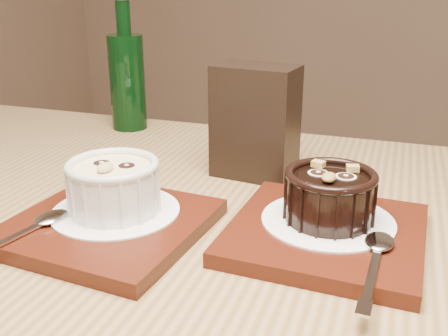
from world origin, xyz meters
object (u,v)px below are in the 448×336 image
object	(u,v)px
green_bottle	(127,78)
tray_left	(109,225)
tray_right	(326,234)
condiment_stand	(255,122)
table	(220,329)
ramekin_white	(114,184)
ramekin_dark	(330,194)

from	to	relation	value
green_bottle	tray_left	bearing A→B (deg)	-58.76
tray_left	tray_right	xyz separation A→B (m)	(0.20, 0.07, 0.00)
green_bottle	condiment_stand	bearing A→B (deg)	-23.22
condiment_stand	green_bottle	size ratio (longest dim) A/B	0.66
table	tray_left	xyz separation A→B (m)	(-0.12, -0.02, 0.10)
ramekin_white	tray_right	world-z (taller)	ramekin_white
ramekin_white	ramekin_dark	size ratio (longest dim) A/B	1.05
table	green_bottle	distance (m)	0.47
tray_left	ramekin_white	world-z (taller)	ramekin_white
ramekin_white	ramekin_dark	distance (m)	0.21
table	condiment_stand	distance (m)	0.25
ramekin_dark	green_bottle	world-z (taller)	green_bottle
ramekin_dark	condiment_stand	bearing A→B (deg)	132.36
green_bottle	ramekin_dark	bearing A→B (deg)	-31.00
tray_right	green_bottle	world-z (taller)	green_bottle
tray_right	ramekin_dark	xyz separation A→B (m)	(-0.00, 0.01, 0.04)
ramekin_white	table	bearing A→B (deg)	-8.84
condiment_stand	tray_right	bearing A→B (deg)	-46.49
tray_left	condiment_stand	distance (m)	0.23
ramekin_white	tray_right	size ratio (longest dim) A/B	0.52
table	ramekin_dark	xyz separation A→B (m)	(0.08, 0.07, 0.13)
table	tray_right	world-z (taller)	tray_right
tray_right	green_bottle	distance (m)	0.48
ramekin_white	green_bottle	distance (m)	0.37
table	condiment_stand	world-z (taller)	condiment_stand
ramekin_white	condiment_stand	size ratio (longest dim) A/B	0.66
tray_left	green_bottle	world-z (taller)	green_bottle
tray_right	ramekin_dark	bearing A→B (deg)	97.59
tray_left	green_bottle	distance (m)	0.39
ramekin_white	tray_right	distance (m)	0.21
table	green_bottle	size ratio (longest dim) A/B	5.97
tray_left	tray_right	world-z (taller)	same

